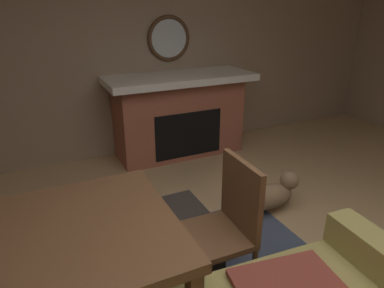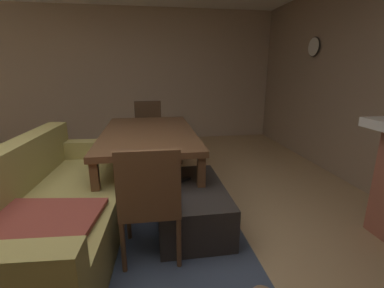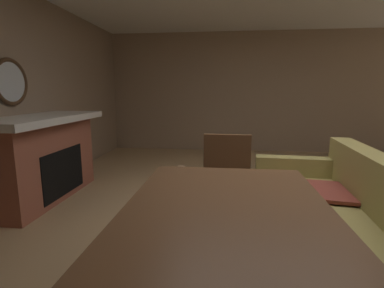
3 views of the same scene
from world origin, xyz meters
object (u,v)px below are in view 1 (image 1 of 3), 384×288
Objects in this scene: ottoman_coffee_table at (142,248)px; dining_chair_west at (226,221)px; round_wall_mirror at (169,39)px; small_dog at (271,194)px; fireplace at (179,114)px; tv_remote at (124,234)px.

dining_chair_west is at bearing 141.59° from ottoman_coffee_table.
round_wall_mirror reaches higher than ottoman_coffee_table.
dining_chair_west is at bearing 34.99° from small_dog.
ottoman_coffee_table is 0.68m from dining_chair_west.
round_wall_mirror is 0.53× the size of ottoman_coffee_table.
small_dog is at bearing 97.16° from fireplace.
dining_chair_west is 1.10m from small_dog.
fireplace reaches higher than dining_chair_west.
tv_remote is at bearing 57.15° from fireplace.
small_dog is at bearing -145.01° from dining_chair_west.
round_wall_mirror is at bearing -83.89° from small_dog.
ottoman_coffee_table is (1.12, 1.89, -0.33)m from fireplace.
fireplace is 3.25× the size of round_wall_mirror.
small_dog is (-0.21, 1.66, -0.34)m from fireplace.
round_wall_mirror is 2.75m from tv_remote.
tv_remote is (1.25, 2.22, -1.03)m from round_wall_mirror.
ottoman_coffee_table is 1.81× the size of small_dog.
fireplace is 2.31m from tv_remote.
dining_chair_west is (0.65, 2.54, -0.91)m from round_wall_mirror.
fireplace is 0.95m from round_wall_mirror.
fireplace is 11.35× the size of tv_remote.
fireplace is 1.95× the size of dining_chair_west.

